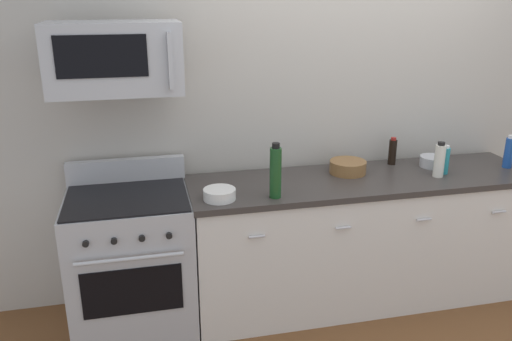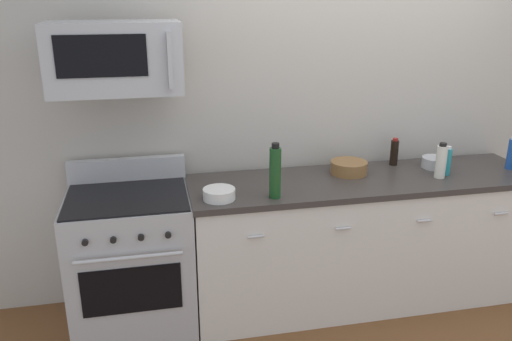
# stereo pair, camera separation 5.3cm
# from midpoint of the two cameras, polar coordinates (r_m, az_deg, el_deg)

# --- Properties ---
(ground_plane) EXTENTS (6.58, 6.58, 0.00)m
(ground_plane) POSITION_cam_midpoint_polar(r_m,az_deg,el_deg) (3.97, 10.62, -13.33)
(ground_plane) COLOR brown
(back_wall) EXTENTS (5.48, 0.10, 2.70)m
(back_wall) POSITION_cam_midpoint_polar(r_m,az_deg,el_deg) (3.82, 9.44, 7.39)
(back_wall) COLOR #B7B2A8
(back_wall) RESTS_ON ground_plane
(counter_unit) EXTENTS (2.39, 0.66, 0.92)m
(counter_unit) POSITION_cam_midpoint_polar(r_m,az_deg,el_deg) (3.75, 11.05, -7.37)
(counter_unit) COLOR silver
(counter_unit) RESTS_ON ground_plane
(range_oven) EXTENTS (0.76, 0.69, 1.07)m
(range_oven) POSITION_cam_midpoint_polar(r_m,az_deg,el_deg) (3.47, -13.87, -9.71)
(range_oven) COLOR #B7BABF
(range_oven) RESTS_ON ground_plane
(microwave) EXTENTS (0.74, 0.44, 0.40)m
(microwave) POSITION_cam_midpoint_polar(r_m,az_deg,el_deg) (3.12, -15.74, 11.84)
(microwave) COLOR #B7BABF
(bottle_vinegar_white) EXTENTS (0.07, 0.07, 0.24)m
(bottle_vinegar_white) POSITION_cam_midpoint_polar(r_m,az_deg,el_deg) (3.68, 19.13, 1.07)
(bottle_vinegar_white) COLOR silver
(bottle_vinegar_white) RESTS_ON countertop_slab
(bottle_soy_sauce_dark) EXTENTS (0.06, 0.06, 0.20)m
(bottle_soy_sauce_dark) POSITION_cam_midpoint_polar(r_m,az_deg,el_deg) (3.86, 14.40, 2.02)
(bottle_soy_sauce_dark) COLOR black
(bottle_soy_sauce_dark) RESTS_ON countertop_slab
(bottle_dish_soap) EXTENTS (0.06, 0.06, 0.20)m
(bottle_dish_soap) POSITION_cam_midpoint_polar(r_m,az_deg,el_deg) (3.76, 19.69, 1.07)
(bottle_dish_soap) COLOR teal
(bottle_dish_soap) RESTS_ON countertop_slab
(bottle_soda_blue) EXTENTS (0.06, 0.06, 0.24)m
(bottle_soda_blue) POSITION_cam_midpoint_polar(r_m,az_deg,el_deg) (4.06, 25.71, 1.82)
(bottle_soda_blue) COLOR #1E4CA5
(bottle_soda_blue) RESTS_ON countertop_slab
(bottle_wine_green) EXTENTS (0.07, 0.07, 0.34)m
(bottle_wine_green) POSITION_cam_midpoint_polar(r_m,az_deg,el_deg) (3.11, 1.68, -0.16)
(bottle_wine_green) COLOR #19471E
(bottle_wine_green) RESTS_ON countertop_slab
(bowl_white_ceramic) EXTENTS (0.20, 0.20, 0.07)m
(bowl_white_ceramic) POSITION_cam_midpoint_polar(r_m,az_deg,el_deg) (3.13, -4.51, -2.57)
(bowl_white_ceramic) COLOR white
(bowl_white_ceramic) RESTS_ON countertop_slab
(bowl_steel_prep) EXTENTS (0.19, 0.19, 0.07)m
(bowl_steel_prep) POSITION_cam_midpoint_polar(r_m,az_deg,el_deg) (3.90, 18.52, 0.97)
(bowl_steel_prep) COLOR #B2B5BA
(bowl_steel_prep) RESTS_ON countertop_slab
(bowl_wooden_salad) EXTENTS (0.25, 0.25, 0.09)m
(bowl_wooden_salad) POSITION_cam_midpoint_polar(r_m,az_deg,el_deg) (3.62, 9.65, 0.44)
(bowl_wooden_salad) COLOR brown
(bowl_wooden_salad) RESTS_ON countertop_slab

